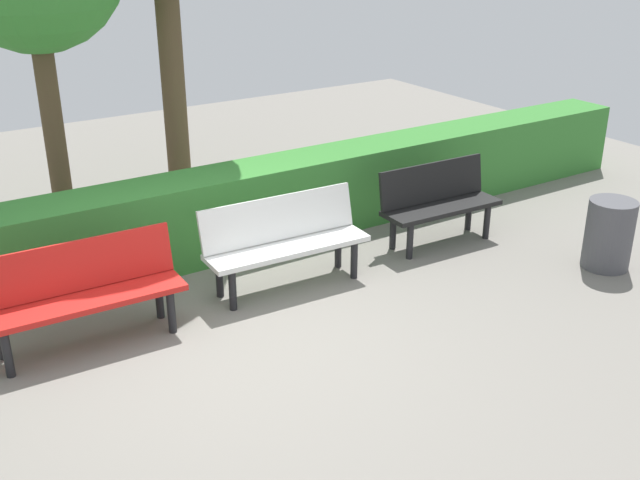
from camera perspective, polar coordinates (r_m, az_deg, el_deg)
ground_plane at (r=6.54m, az=-7.12°, el=-7.37°), size 16.00×16.00×0.00m
bench_black at (r=8.29m, az=8.85°, el=2.97°), size 1.37×0.50×0.86m
bench_white at (r=7.21m, az=-2.70°, el=0.14°), size 1.62×0.54×0.86m
bench_red at (r=6.53m, az=-17.46°, el=-3.57°), size 1.65×0.51×0.86m
hedge_row at (r=8.06m, az=-6.59°, el=2.22°), size 11.28×0.64×0.88m
trash_bin at (r=8.16m, az=20.88°, el=0.41°), size 0.47×0.47×0.71m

